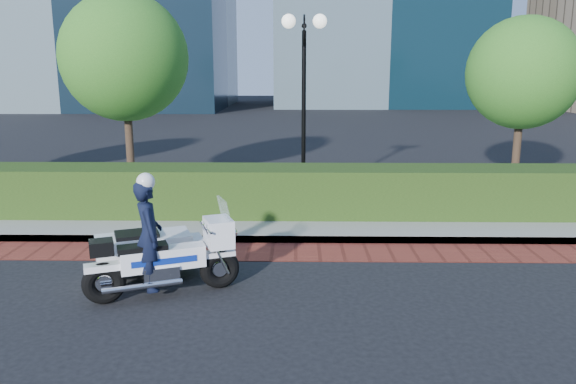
{
  "coord_description": "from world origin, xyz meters",
  "views": [
    {
      "loc": [
        0.85,
        -7.91,
        3.16
      ],
      "look_at": [
        0.69,
        1.9,
        1.0
      ],
      "focal_mm": 35.0,
      "sensor_mm": 36.0,
      "label": 1
    }
  ],
  "objects_px": {
    "tree_b": "(124,57)",
    "tree_c": "(523,73)",
    "police_motorcycle": "(153,248)",
    "lamppost": "(304,78)"
  },
  "relations": [
    {
      "from": "tree_b",
      "to": "tree_c",
      "type": "relative_size",
      "value": 1.14
    },
    {
      "from": "tree_c",
      "to": "police_motorcycle",
      "type": "relative_size",
      "value": 1.9
    },
    {
      "from": "lamppost",
      "to": "police_motorcycle",
      "type": "xyz_separation_m",
      "value": [
        -2.23,
        -5.39,
        -2.35
      ]
    },
    {
      "from": "tree_c",
      "to": "tree_b",
      "type": "bearing_deg",
      "value": 180.0
    },
    {
      "from": "tree_b",
      "to": "lamppost",
      "type": "bearing_deg",
      "value": -16.11
    },
    {
      "from": "tree_b",
      "to": "tree_c",
      "type": "distance_m",
      "value": 10.01
    },
    {
      "from": "tree_b",
      "to": "police_motorcycle",
      "type": "relative_size",
      "value": 2.15
    },
    {
      "from": "lamppost",
      "to": "police_motorcycle",
      "type": "height_order",
      "value": "lamppost"
    },
    {
      "from": "lamppost",
      "to": "tree_b",
      "type": "relative_size",
      "value": 0.86
    },
    {
      "from": "tree_c",
      "to": "police_motorcycle",
      "type": "height_order",
      "value": "tree_c"
    }
  ]
}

